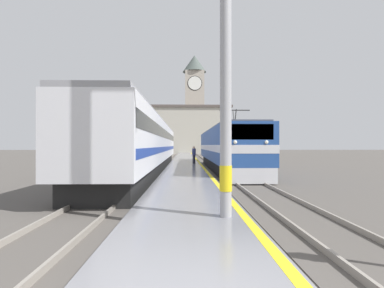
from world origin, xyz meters
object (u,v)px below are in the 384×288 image
(passenger_train, at_px, (149,144))
(catenary_mast, at_px, (229,28))
(locomotive_train, at_px, (225,149))
(clock_tower, at_px, (194,101))
(person_on_platform, at_px, (194,155))

(passenger_train, distance_m, catenary_mast, 18.41)
(passenger_train, height_order, catenary_mast, catenary_mast)
(locomotive_train, bearing_deg, clock_tower, 90.91)
(clock_tower, bearing_deg, locomotive_train, -89.09)
(locomotive_train, distance_m, person_on_platform, 3.53)
(passenger_train, distance_m, person_on_platform, 4.68)
(catenary_mast, height_order, person_on_platform, catenary_mast)
(person_on_platform, height_order, clock_tower, clock_tower)
(locomotive_train, distance_m, catenary_mast, 18.31)
(locomotive_train, height_order, person_on_platform, locomotive_train)
(catenary_mast, distance_m, clock_tower, 70.73)
(catenary_mast, relative_size, clock_tower, 0.35)
(catenary_mast, xyz_separation_m, clock_tower, (1.49, 70.16, 8.79))
(person_on_platform, xyz_separation_m, clock_tower, (1.68, 49.84, 12.39))
(passenger_train, distance_m, clock_tower, 53.91)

